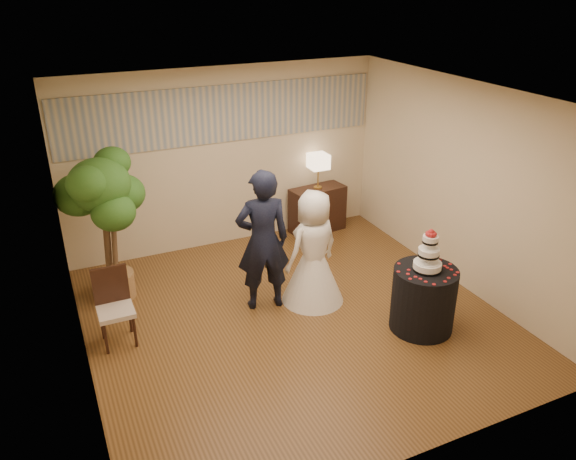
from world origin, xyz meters
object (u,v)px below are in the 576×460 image
cake_table (423,299)px  console (317,209)px  bride (314,248)px  table_lamp (318,171)px  groom (263,241)px  ficus_tree (106,228)px  side_chair (115,309)px  wedding_cake (429,250)px

cake_table → console: 3.10m
bride → table_lamp: (1.08, 1.95, 0.28)m
groom → table_lamp: size_ratio=3.25×
ficus_tree → cake_table: bearing=-34.9°
groom → bride: 0.68m
cake_table → table_lamp: size_ratio=1.40×
side_chair → groom: bearing=1.8°
bride → ficus_tree: bearing=-38.8°
groom → wedding_cake: 2.04m
groom → side_chair: size_ratio=2.03×
wedding_cake → table_lamp: table_lamp is taller
wedding_cake → cake_table: bearing=0.0°
bride → table_lamp: bride is taller
cake_table → table_lamp: (0.16, 3.10, 0.66)m
cake_table → side_chair: side_chair is taller
table_lamp → side_chair: (-3.61, -1.86, -0.59)m
side_chair → wedding_cake: bearing=-19.5°
cake_table → side_chair: bearing=160.2°
bride → wedding_cake: 1.50m
groom → wedding_cake: groom is taller
wedding_cake → side_chair: bearing=160.2°
groom → ficus_tree: size_ratio=0.91×
bride → wedding_cake: size_ratio=2.92×
bride → cake_table: 1.52m
cake_table → ficus_tree: (-3.33, 2.32, 0.63)m
console → groom: bearing=-140.7°
console → side_chair: (-3.61, -1.86, 0.08)m
table_lamp → wedding_cake: bearing=-92.9°
console → table_lamp: (0.00, 0.00, 0.68)m
cake_table → bride: bearing=128.9°
cake_table → console: bearing=87.1°
side_chair → ficus_tree: bearing=84.0°
bride → console: size_ratio=1.68×
console → side_chair: size_ratio=0.99×
wedding_cake → side_chair: 3.72m
table_lamp → side_chair: table_lamp is taller
groom → side_chair: (-1.88, -0.05, -0.48)m
groom → bride: bearing=176.6°
bride → groom: bearing=-25.5°
table_lamp → console: bearing=0.0°
console → side_chair: bearing=-159.8°
cake_table → table_lamp: table_lamp is taller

